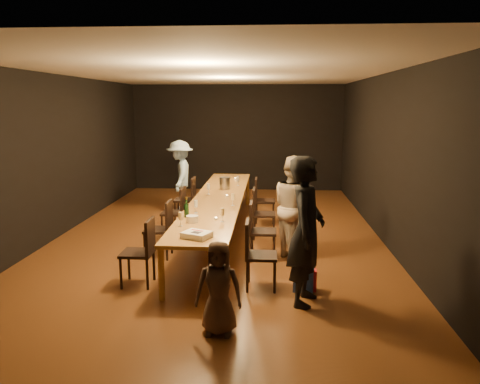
# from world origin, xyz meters

# --- Properties ---
(ground) EXTENTS (10.00, 10.00, 0.00)m
(ground) POSITION_xyz_m (0.00, 0.00, 0.00)
(ground) COLOR #432310
(ground) RESTS_ON ground
(room_shell) EXTENTS (6.04, 10.04, 3.02)m
(room_shell) POSITION_xyz_m (0.00, 0.00, 2.08)
(room_shell) COLOR black
(room_shell) RESTS_ON ground
(table) EXTENTS (0.90, 6.00, 0.75)m
(table) POSITION_xyz_m (0.00, 0.00, 0.70)
(table) COLOR olive
(table) RESTS_ON ground
(chair_right_0) EXTENTS (0.42, 0.42, 0.93)m
(chair_right_0) POSITION_xyz_m (0.85, -2.40, 0.47)
(chair_right_0) COLOR black
(chair_right_0) RESTS_ON ground
(chair_right_1) EXTENTS (0.42, 0.42, 0.93)m
(chair_right_1) POSITION_xyz_m (0.85, -1.20, 0.47)
(chair_right_1) COLOR black
(chair_right_1) RESTS_ON ground
(chair_right_2) EXTENTS (0.42, 0.42, 0.93)m
(chair_right_2) POSITION_xyz_m (0.85, 0.00, 0.47)
(chair_right_2) COLOR black
(chair_right_2) RESTS_ON ground
(chair_right_3) EXTENTS (0.42, 0.42, 0.93)m
(chair_right_3) POSITION_xyz_m (0.85, 1.20, 0.47)
(chair_right_3) COLOR black
(chair_right_3) RESTS_ON ground
(chair_left_0) EXTENTS (0.42, 0.42, 0.93)m
(chair_left_0) POSITION_xyz_m (-0.85, -2.40, 0.47)
(chair_left_0) COLOR black
(chair_left_0) RESTS_ON ground
(chair_left_1) EXTENTS (0.42, 0.42, 0.93)m
(chair_left_1) POSITION_xyz_m (-0.85, -1.20, 0.47)
(chair_left_1) COLOR black
(chair_left_1) RESTS_ON ground
(chair_left_2) EXTENTS (0.42, 0.42, 0.93)m
(chair_left_2) POSITION_xyz_m (-0.85, 0.00, 0.47)
(chair_left_2) COLOR black
(chair_left_2) RESTS_ON ground
(chair_left_3) EXTENTS (0.42, 0.42, 0.93)m
(chair_left_3) POSITION_xyz_m (-0.85, 1.20, 0.47)
(chair_left_3) COLOR black
(chair_left_3) RESTS_ON ground
(woman_birthday) EXTENTS (0.59, 0.76, 1.85)m
(woman_birthday) POSITION_xyz_m (1.40, -2.84, 0.93)
(woman_birthday) COLOR black
(woman_birthday) RESTS_ON ground
(woman_tan) EXTENTS (0.89, 0.99, 1.66)m
(woman_tan) POSITION_xyz_m (1.35, -1.08, 0.83)
(woman_tan) COLOR tan
(woman_tan) RESTS_ON ground
(man_blue) EXTENTS (0.73, 1.12, 1.63)m
(man_blue) POSITION_xyz_m (-1.15, 2.28, 0.82)
(man_blue) COLOR #93BAE4
(man_blue) RESTS_ON ground
(child) EXTENTS (0.51, 0.34, 1.03)m
(child) POSITION_xyz_m (0.42, -3.71, 0.52)
(child) COLOR #402D23
(child) RESTS_ON ground
(gift_bag_red) EXTENTS (0.24, 0.13, 0.29)m
(gift_bag_red) POSITION_xyz_m (1.46, -2.46, 0.14)
(gift_bag_red) COLOR red
(gift_bag_red) RESTS_ON ground
(gift_bag_blue) EXTENTS (0.29, 0.23, 0.32)m
(gift_bag_blue) POSITION_xyz_m (1.42, -2.50, 0.16)
(gift_bag_blue) COLOR #2A4FB7
(gift_bag_blue) RESTS_ON ground
(birthday_cake) EXTENTS (0.43, 0.39, 0.08)m
(birthday_cake) POSITION_xyz_m (0.01, -2.62, 0.79)
(birthday_cake) COLOR white
(birthday_cake) RESTS_ON table
(plate_stack) EXTENTS (0.23, 0.23, 0.10)m
(plate_stack) POSITION_xyz_m (-0.18, -1.83, 0.80)
(plate_stack) COLOR white
(plate_stack) RESTS_ON table
(champagne_bottle) EXTENTS (0.08, 0.08, 0.31)m
(champagne_bottle) POSITION_xyz_m (-0.32, -1.52, 0.91)
(champagne_bottle) COLOR black
(champagne_bottle) RESTS_ON table
(ice_bucket) EXTENTS (0.23, 0.23, 0.24)m
(ice_bucket) POSITION_xyz_m (0.03, 0.94, 0.87)
(ice_bucket) COLOR #A4A3A8
(ice_bucket) RESTS_ON table
(wineglass_0) EXTENTS (0.06, 0.06, 0.21)m
(wineglass_0) POSITION_xyz_m (-0.31, -2.06, 0.85)
(wineglass_0) COLOR beige
(wineglass_0) RESTS_ON table
(wineglass_1) EXTENTS (0.06, 0.06, 0.21)m
(wineglass_1) POSITION_xyz_m (0.26, -1.77, 0.85)
(wineglass_1) COLOR beige
(wineglass_1) RESTS_ON table
(wineglass_2) EXTENTS (0.06, 0.06, 0.21)m
(wineglass_2) POSITION_xyz_m (-0.22, -1.23, 0.85)
(wineglass_2) COLOR silver
(wineglass_2) RESTS_ON table
(wineglass_3) EXTENTS (0.06, 0.06, 0.21)m
(wineglass_3) POSITION_xyz_m (0.32, -0.65, 0.85)
(wineglass_3) COLOR beige
(wineglass_3) RESTS_ON table
(wineglass_4) EXTENTS (0.06, 0.06, 0.21)m
(wineglass_4) POSITION_xyz_m (-0.23, 0.33, 0.85)
(wineglass_4) COLOR silver
(wineglass_4) RESTS_ON table
(wineglass_5) EXTENTS (0.06, 0.06, 0.21)m
(wineglass_5) POSITION_xyz_m (0.27, 1.32, 0.85)
(wineglass_5) COLOR silver
(wineglass_5) RESTS_ON table
(tealight_near) EXTENTS (0.05, 0.05, 0.03)m
(tealight_near) POSITION_xyz_m (0.15, -1.64, 0.77)
(tealight_near) COLOR #B2B7B2
(tealight_near) RESTS_ON table
(tealight_mid) EXTENTS (0.05, 0.05, 0.03)m
(tealight_mid) POSITION_xyz_m (0.15, 0.11, 0.77)
(tealight_mid) COLOR #B2B7B2
(tealight_mid) RESTS_ON table
(tealight_far) EXTENTS (0.05, 0.05, 0.03)m
(tealight_far) POSITION_xyz_m (0.15, 2.16, 0.77)
(tealight_far) COLOR #B2B7B2
(tealight_far) RESTS_ON table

